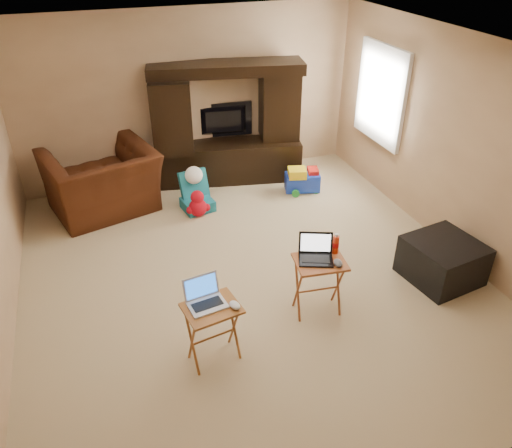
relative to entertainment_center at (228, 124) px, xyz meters
name	(u,v)px	position (x,y,z in m)	size (l,w,h in m)	color
floor	(250,274)	(-0.49, -2.45, -0.89)	(5.50, 5.50, 0.00)	beige
ceiling	(249,50)	(-0.49, -2.45, 1.61)	(5.50, 5.50, 0.00)	silver
wall_back	(189,98)	(-0.49, 0.30, 0.36)	(5.00, 5.00, 0.00)	tan
wall_front	(403,377)	(-0.49, -5.20, 0.36)	(5.00, 5.00, 0.00)	tan
wall_right	(453,145)	(2.01, -2.45, 0.36)	(5.50, 5.50, 0.00)	tan
window_pane	(382,94)	(1.99, -0.90, 0.51)	(1.20, 1.20, 0.00)	white
window_frame	(381,94)	(1.97, -0.90, 0.51)	(0.06, 1.14, 1.34)	white
entertainment_center	(228,124)	(0.00, 0.00, 0.00)	(2.18, 0.55, 1.79)	black
television	(224,122)	(0.00, 0.21, -0.04)	(0.91, 0.12, 0.52)	black
recliner	(102,182)	(-1.90, -0.38, -0.45)	(1.36, 1.19, 0.89)	#45200E
child_rocker	(197,192)	(-0.69, -0.78, -0.63)	(0.40, 0.46, 0.53)	#176F83
plush_toy	(198,203)	(-0.73, -0.95, -0.70)	(0.34, 0.29, 0.38)	red
push_toy	(302,179)	(0.91, -0.76, -0.70)	(0.51, 0.37, 0.38)	#1838C2
ottoman	(442,260)	(1.52, -3.21, -0.66)	(0.73, 0.73, 0.47)	black
tray_table_left	(213,333)	(-1.21, -3.54, -0.58)	(0.47, 0.38, 0.62)	#AC6529
tray_table_right	(318,286)	(-0.03, -3.26, -0.58)	(0.49, 0.39, 0.64)	#9E4C26
laptop_left	(207,295)	(-1.24, -3.51, -0.16)	(0.32, 0.27, 0.24)	silver
laptop_right	(316,251)	(-0.07, -3.24, -0.14)	(0.33, 0.27, 0.24)	black
mouse_left	(235,305)	(-1.02, -3.61, -0.25)	(0.08, 0.13, 0.05)	silver
mouse_right	(338,263)	(0.10, -3.38, -0.23)	(0.08, 0.13, 0.05)	#3F3F44
water_bottle	(336,245)	(0.17, -3.18, -0.16)	(0.06, 0.06, 0.20)	red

